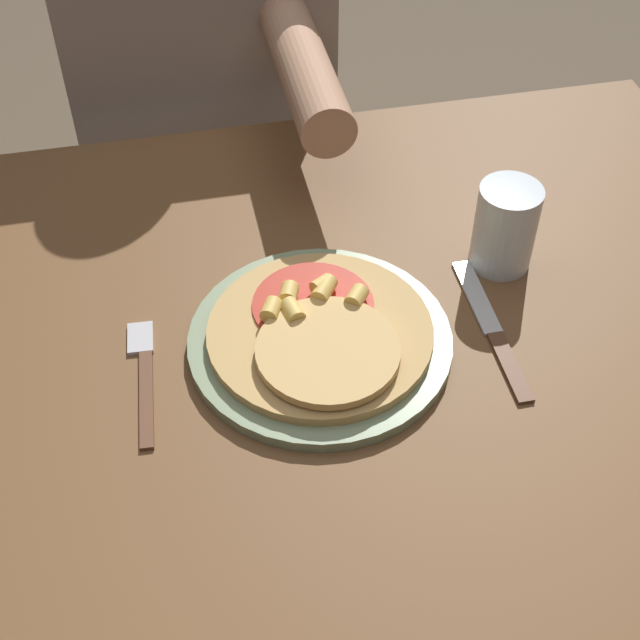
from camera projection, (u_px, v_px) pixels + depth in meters
dining_table at (315, 444)px, 1.02m from camera, size 1.20×0.99×0.78m
plate at (320, 341)px, 0.97m from camera, size 0.29×0.29×0.01m
pizza at (321, 333)px, 0.96m from camera, size 0.25×0.25×0.04m
fork at (144, 373)px, 0.95m from camera, size 0.03×0.18×0.00m
knife at (492, 330)px, 0.99m from camera, size 0.02×0.22×0.00m
drinking_glass at (505, 227)px, 1.04m from camera, size 0.07×0.07×0.11m
person_diner at (205, 102)px, 1.45m from camera, size 0.40×0.52×1.19m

